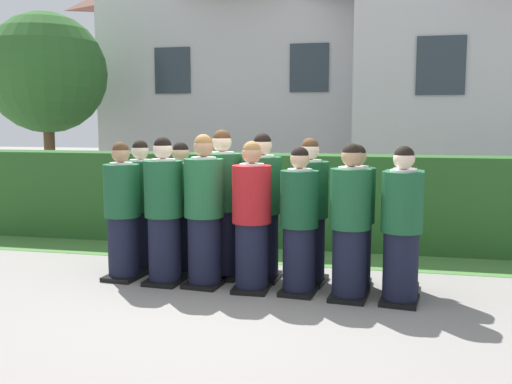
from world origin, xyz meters
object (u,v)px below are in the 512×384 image
object	(u,v)px
student_front_row_5	(350,226)
student_front_row_6	(402,229)
student_rear_row_3	(262,210)
student_rear_row_6	(403,223)
student_in_red_blazer	(252,220)
student_rear_row_4	(309,215)
student_rear_row_0	(142,208)
student_front_row_2	(204,214)
student_front_row_0	(122,214)
student_rear_row_1	(181,211)
student_front_row_4	(299,224)
student_rear_row_5	(356,220)
student_front_row_1	(164,214)
student_rear_row_2	(222,207)

from	to	relation	value
student_front_row_5	student_front_row_6	xyz separation A→B (m)	(0.51, -0.03, -0.01)
student_rear_row_3	student_rear_row_6	world-z (taller)	student_rear_row_3
student_in_red_blazer	student_rear_row_4	xyz separation A→B (m)	(0.56, 0.43, 0.01)
student_front_row_6	student_rear_row_0	xyz separation A→B (m)	(-3.09, 0.68, 0.01)
student_front_row_2	student_rear_row_6	xyz separation A→B (m)	(2.15, 0.27, -0.06)
student_rear_row_6	student_front_row_0	bearing A→B (deg)	-176.07
student_front_row_6	student_rear_row_3	bearing A→B (deg)	159.95
student_front_row_5	student_rear_row_0	size ratio (longest dim) A/B	1.00
student_front_row_2	student_front_row_5	world-z (taller)	student_front_row_2
student_front_row_6	student_rear_row_1	xyz separation A→B (m)	(-2.55, 0.62, -0.00)
student_front_row_4	student_rear_row_1	bearing A→B (deg)	161.00
student_rear_row_1	student_rear_row_5	size ratio (longest dim) A/B	1.00
student_front_row_0	student_in_red_blazer	xyz separation A→B (m)	(1.56, -0.12, 0.01)
student_front_row_0	student_rear_row_3	distance (m)	1.62
student_rear_row_3	student_front_row_0	bearing A→B (deg)	-168.09
student_front_row_0	student_front_row_1	size ratio (longest dim) A/B	0.96
student_in_red_blazer	student_front_row_0	bearing A→B (deg)	175.44
student_rear_row_1	student_rear_row_4	world-z (taller)	student_rear_row_4
student_front_row_0	student_front_row_6	world-z (taller)	student_front_row_0
student_front_row_4	student_rear_row_4	bearing A→B (deg)	83.55
student_rear_row_6	student_rear_row_1	bearing A→B (deg)	176.10
student_front_row_1	student_rear_row_2	size ratio (longest dim) A/B	0.96
student_front_row_0	student_front_row_2	distance (m)	1.01
student_front_row_0	student_rear_row_4	bearing A→B (deg)	8.28
student_rear_row_2	student_rear_row_5	world-z (taller)	student_rear_row_2
student_front_row_5	student_front_row_6	world-z (taller)	student_front_row_5
student_rear_row_2	student_in_red_blazer	bearing A→B (deg)	-45.12
student_rear_row_0	student_rear_row_3	bearing A→B (deg)	-4.44
student_in_red_blazer	student_front_row_5	bearing A→B (deg)	-4.16
student_front_row_4	student_rear_row_0	world-z (taller)	student_rear_row_0
student_front_row_1	student_rear_row_0	xyz separation A→B (m)	(-0.50, 0.51, -0.03)
student_front_row_0	student_front_row_2	world-z (taller)	student_front_row_2
student_front_row_1	student_rear_row_3	world-z (taller)	student_rear_row_3
student_front_row_1	student_front_row_5	distance (m)	2.09
student_front_row_0	student_front_row_6	bearing A→B (deg)	-4.20
student_front_row_1	student_rear_row_3	size ratio (longest dim) A/B	0.98
student_front_row_0	student_rear_row_5	bearing A→B (deg)	5.54
student_front_row_5	student_rear_row_4	world-z (taller)	student_rear_row_4
student_front_row_1	student_in_red_blazer	size ratio (longest dim) A/B	1.02
student_front_row_0	student_rear_row_2	world-z (taller)	student_rear_row_2
student_rear_row_0	student_rear_row_4	world-z (taller)	student_rear_row_4
student_rear_row_6	student_front_row_5	bearing A→B (deg)	-142.35
student_front_row_2	student_rear_row_3	world-z (taller)	student_rear_row_3
student_front_row_2	student_in_red_blazer	xyz separation A→B (m)	(0.56, -0.07, -0.03)
student_rear_row_4	student_rear_row_5	size ratio (longest dim) A/B	1.04
student_front_row_1	student_rear_row_4	world-z (taller)	student_front_row_1
student_front_row_5	student_rear_row_3	size ratio (longest dim) A/B	0.95
student_front_row_0	student_front_row_1	bearing A→B (deg)	-6.24
student_in_red_blazer	student_front_row_6	xyz separation A→B (m)	(1.56, -0.10, -0.02)
student_rear_row_0	student_rear_row_3	xyz separation A→B (m)	(1.54, -0.12, 0.05)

